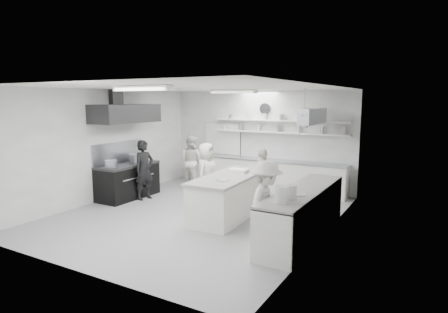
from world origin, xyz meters
The scene contains 27 objects.
floor centered at (0.00, 0.00, -0.01)m, with size 6.00×7.00×0.02m, color #9A9A9A.
ceiling centered at (0.00, 0.00, 3.01)m, with size 6.00×7.00×0.02m, color white.
wall_back centered at (0.00, 3.50, 1.50)m, with size 6.00×0.04×3.00m, color white.
wall_front centered at (0.00, -3.50, 1.50)m, with size 6.00×0.04×3.00m, color white.
wall_left centered at (-3.00, 0.00, 1.50)m, with size 0.04×7.00×3.00m, color white.
wall_right centered at (3.00, 0.00, 1.50)m, with size 0.04×7.00×3.00m, color white.
stove centered at (-2.60, 0.40, 0.45)m, with size 0.80×1.80×0.90m, color black.
exhaust_hood centered at (-2.60, 0.40, 2.35)m, with size 0.85×2.00×0.50m, color #2A2A2B.
back_counter centered at (0.30, 3.20, 0.46)m, with size 5.00×0.60×0.92m, color silver.
shelf_lower centered at (0.70, 3.37, 1.75)m, with size 4.20×0.26×0.04m, color silver.
shelf_upper centered at (0.70, 3.37, 2.10)m, with size 4.20×0.26×0.04m, color silver.
pass_through_window centered at (-1.30, 3.48, 1.45)m, with size 1.30×0.04×1.00m, color black.
wall_clock centered at (0.20, 3.46, 2.45)m, with size 0.32×0.32×0.05m, color silver.
right_counter centered at (2.65, -0.20, 0.47)m, with size 0.74×3.30×0.94m, color silver.
pot_rack centered at (2.00, 2.40, 2.30)m, with size 0.30×1.60×0.40m, color #9A9DA6.
light_fixture_front centered at (0.00, -1.80, 2.94)m, with size 1.30×0.25×0.10m, color silver.
light_fixture_rear centered at (0.00, 1.80, 2.94)m, with size 1.30×0.25×0.10m, color silver.
prep_island centered at (0.71, 0.29, 0.47)m, with size 0.94×2.52×0.93m, color silver.
stove_pot centered at (-2.60, 0.77, 1.05)m, with size 0.42×0.42×0.28m, color #9A9DA6.
cook_stove centered at (-2.08, 0.50, 0.82)m, with size 0.60×0.39×1.64m, color black.
cook_back centered at (-1.80, 2.36, 0.82)m, with size 0.79×0.62×1.63m, color silver.
cook_island_left centered at (-0.43, 1.07, 0.80)m, with size 0.78×0.51×1.60m, color silver.
cook_island_right centered at (1.11, 1.29, 0.77)m, with size 0.90×0.38×1.54m, color silver.
cook_right centered at (2.21, -1.02, 0.81)m, with size 1.05×0.60×1.63m, color silver.
bowl_island_a centered at (0.85, -0.29, 0.96)m, with size 0.26×0.26×0.06m, color #9A9DA6.
bowl_island_b centered at (0.75, 1.01, 0.96)m, with size 0.18×0.18×0.06m, color silver.
bowl_right centered at (2.74, -0.69, 0.97)m, with size 0.22×0.22×0.05m, color silver.
Camera 1 is at (4.93, -7.38, 2.74)m, focal length 30.74 mm.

